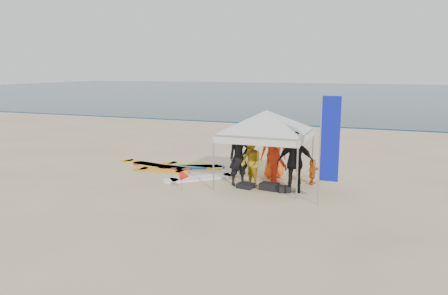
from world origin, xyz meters
TOP-DOWN VIEW (x-y plane):
  - ground at (0.00, 0.00)m, footprint 120.00×120.00m
  - ocean at (0.00, 60.00)m, footprint 160.00×84.00m
  - shoreline_foam at (0.00, 18.20)m, footprint 160.00×1.20m
  - person_black_a at (0.28, 2.49)m, footprint 0.80×0.77m
  - person_yellow at (0.70, 2.46)m, footprint 0.97×0.94m
  - person_orange_a at (1.38, 3.09)m, footprint 1.26×1.24m
  - person_black_b at (2.21, 2.25)m, footprint 1.21×0.79m
  - person_orange_b at (1.11, 3.85)m, footprint 1.11×0.97m
  - person_seated at (2.56, 3.43)m, footprint 0.39×0.83m
  - canopy_tent at (1.08, 2.89)m, footprint 3.75×3.75m
  - feather_flag at (3.33, 1.20)m, footprint 0.54×0.04m
  - marker_pennant at (-1.01, 1.11)m, footprint 0.28×0.28m
  - gear_pile at (1.35, 2.19)m, footprint 1.78×0.53m
  - surfboard_spread at (-2.73, 3.73)m, footprint 5.12×3.02m

SIDE VIEW (x-z plane):
  - ground at x=0.00m, z-range 0.00..0.00m
  - shoreline_foam at x=0.00m, z-range 0.00..0.01m
  - surfboard_spread at x=-2.73m, z-range 0.00..0.07m
  - ocean at x=0.00m, z-range 0.00..0.08m
  - gear_pile at x=1.35m, z-range -0.01..0.21m
  - person_seated at x=2.56m, z-range 0.00..0.86m
  - marker_pennant at x=-1.01m, z-range 0.18..0.81m
  - person_yellow at x=0.70m, z-range 0.00..1.58m
  - person_orange_a at x=1.38m, z-range 0.00..1.74m
  - person_black_a at x=0.28m, z-range 0.00..1.85m
  - person_orange_b at x=1.11m, z-range 0.00..1.91m
  - person_black_b at x=2.21m, z-range 0.00..1.92m
  - feather_flag at x=3.33m, z-range 0.28..3.45m
  - canopy_tent at x=1.08m, z-range 1.05..3.87m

